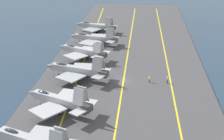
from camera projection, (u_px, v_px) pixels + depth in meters
ground_plane at (123, 82)px, 84.81m from camera, size 2000.00×2000.00×0.00m
carrier_deck at (123, 81)px, 84.74m from camera, size 198.82×42.09×0.40m
deck_stripe_foul_line at (171, 82)px, 83.64m from camera, size 178.93×2.83×0.01m
deck_stripe_centerline at (123, 81)px, 84.66m from camera, size 178.94×0.36×0.01m
deck_stripe_edge_line at (77, 79)px, 85.68m from camera, size 178.77×8.45×0.01m
parked_jet_second at (59, 100)px, 68.77m from camera, size 13.58×15.81×6.66m
parked_jet_third at (77, 70)px, 84.77m from camera, size 13.09×17.32×6.46m
parked_jet_fourth at (82, 51)px, 98.45m from camera, size 12.56×16.48×5.85m
parked_jet_fifth at (94, 38)px, 111.73m from camera, size 13.96×16.86×5.95m
parked_jet_sixth at (96, 26)px, 125.76m from camera, size 12.77×16.23×5.95m
crew_yellow_vest at (150, 79)px, 83.36m from camera, size 0.46×0.40×1.78m
crew_white_vest at (167, 79)px, 82.90m from camera, size 0.29×0.40×1.79m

